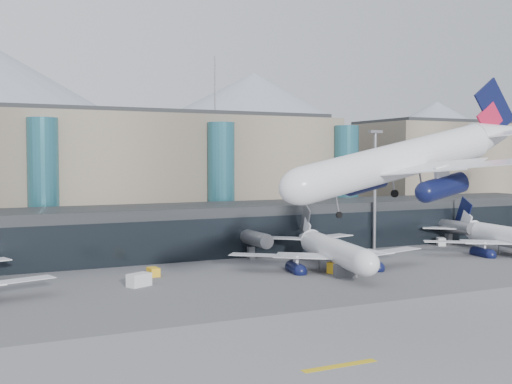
# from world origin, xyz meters

# --- Properties ---
(ground) EXTENTS (900.00, 900.00, 0.00)m
(ground) POSITION_xyz_m (0.00, 0.00, 0.00)
(ground) COLOR #515154
(ground) RESTS_ON ground
(runway_strip) EXTENTS (400.00, 40.00, 0.04)m
(runway_strip) POSITION_xyz_m (0.00, -15.00, 0.02)
(runway_strip) COLOR slate
(runway_strip) RESTS_ON ground
(runway_markings) EXTENTS (128.00, 1.00, 0.02)m
(runway_markings) POSITION_xyz_m (-0.00, -15.00, 0.05)
(runway_markings) COLOR gold
(runway_markings) RESTS_ON ground
(concourse) EXTENTS (170.00, 27.00, 10.00)m
(concourse) POSITION_xyz_m (-0.02, 57.73, 4.97)
(concourse) COLOR black
(concourse) RESTS_ON ground
(terminal_main) EXTENTS (130.00, 30.00, 31.00)m
(terminal_main) POSITION_xyz_m (-25.00, 90.00, 15.44)
(terminal_main) COLOR gray
(terminal_main) RESTS_ON ground
(terminal_east) EXTENTS (70.00, 30.00, 31.00)m
(terminal_east) POSITION_xyz_m (95.00, 90.00, 15.44)
(terminal_east) COLOR gray
(terminal_east) RESTS_ON ground
(teal_towers) EXTENTS (116.40, 19.40, 46.00)m
(teal_towers) POSITION_xyz_m (-14.99, 74.01, 14.01)
(teal_towers) COLOR #296675
(teal_towers) RESTS_ON ground
(mountain_ridge) EXTENTS (910.00, 400.00, 110.00)m
(mountain_ridge) POSITION_xyz_m (15.97, 380.00, 45.74)
(mountain_ridge) COLOR gray
(mountain_ridge) RESTS_ON ground
(lightmast_mid) EXTENTS (3.00, 1.20, 25.60)m
(lightmast_mid) POSITION_xyz_m (30.00, 48.00, 14.42)
(lightmast_mid) COLOR slate
(lightmast_mid) RESTS_ON ground
(hero_jet) EXTENTS (34.75, 35.92, 11.56)m
(hero_jet) POSITION_xyz_m (-4.13, -6.95, 20.72)
(hero_jet) COLOR white
(hero_jet) RESTS_ON ground
(jet_parked_mid) EXTENTS (37.20, 38.10, 12.26)m
(jet_parked_mid) POSITION_xyz_m (8.45, 32.51, 4.64)
(jet_parked_mid) COLOR white
(jet_parked_mid) RESTS_ON ground
(jet_parked_right) EXTENTS (37.51, 37.81, 12.23)m
(jet_parked_right) POSITION_xyz_m (50.92, 32.52, 4.63)
(jet_parked_right) COLOR white
(jet_parked_right) RESTS_ON ground
(veh_a) EXTENTS (4.07, 3.34, 2.00)m
(veh_a) POSITION_xyz_m (-26.87, 30.17, 1.00)
(veh_a) COLOR silver
(veh_a) RESTS_ON ground
(veh_b) EXTENTS (1.73, 2.61, 1.44)m
(veh_b) POSITION_xyz_m (-22.46, 37.40, 0.72)
(veh_b) COLOR gold
(veh_b) RESTS_ON ground
(veh_c) EXTENTS (4.06, 2.85, 2.04)m
(veh_c) POSITION_xyz_m (6.00, 23.07, 1.02)
(veh_c) COLOR #48484D
(veh_c) RESTS_ON ground
(veh_d) EXTENTS (2.99, 3.43, 1.73)m
(veh_d) POSITION_xyz_m (46.89, 46.00, 0.87)
(veh_d) COLOR silver
(veh_d) RESTS_ON ground
(veh_h) EXTENTS (3.81, 2.87, 1.88)m
(veh_h) POSITION_xyz_m (6.88, 27.05, 0.94)
(veh_h) COLOR gold
(veh_h) RESTS_ON ground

